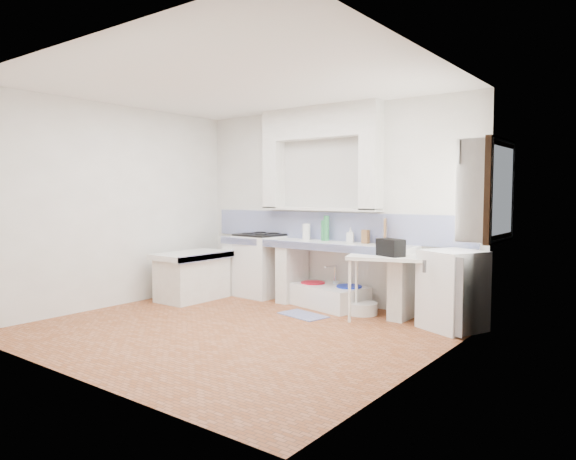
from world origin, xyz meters
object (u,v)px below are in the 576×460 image
Objects in this scene: stove at (261,266)px; side_table at (388,288)px; sink at (326,296)px; fridge at (453,290)px.

side_table is at bearing -3.69° from stove.
stove is 0.95× the size of side_table.
sink is (1.21, -0.03, -0.33)m from stove.
side_table is (2.28, -0.28, -0.06)m from stove.
fridge is (1.84, -0.17, 0.32)m from sink.
stove reaches higher than side_table.
side_table reaches higher than sink.
stove is at bearing -159.86° from fridge.
fridge is (0.77, 0.08, 0.05)m from side_table.
side_table is 0.78m from fridge.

